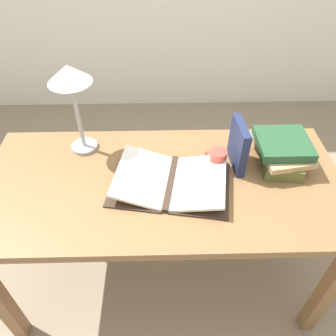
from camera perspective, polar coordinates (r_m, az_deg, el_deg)
The scene contains 7 objects.
ground_plane at distance 1.95m, azimuth -0.60°, elevation -17.79°, with size 12.00×12.00×0.00m, color gray.
reading_desk at distance 1.43m, azimuth -0.78°, elevation -5.04°, with size 1.51×0.70×0.74m.
open_book at distance 1.33m, azimuth 0.56°, elevation -2.23°, with size 0.52×0.39×0.06m.
book_stack_tall at distance 1.49m, azimuth 19.20°, elevation 2.93°, with size 0.24×0.29×0.12m.
book_standing_upright at distance 1.39m, azimuth 12.29°, elevation 3.85°, with size 0.05×0.17×0.21m.
reading_lamp at distance 1.38m, azimuth -16.49°, elevation 14.06°, with size 0.18×0.18×0.40m.
coffee_mug at distance 1.40m, azimuth 8.70°, elevation 1.43°, with size 0.09×0.09×0.09m.
Camera 1 is at (-0.00, -0.95, 1.71)m, focal length 35.00 mm.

